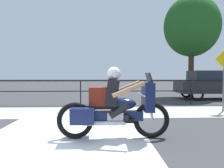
# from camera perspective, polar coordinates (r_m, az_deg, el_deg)

# --- Properties ---
(ground_plane) EXTENTS (120.00, 120.00, 0.00)m
(ground_plane) POSITION_cam_1_polar(r_m,az_deg,el_deg) (4.85, -15.09, -14.08)
(ground_plane) COLOR #38383A
(sidewalk_band) EXTENTS (44.00, 2.40, 0.01)m
(sidewalk_band) POSITION_cam_1_polar(r_m,az_deg,el_deg) (8.12, -9.68, -7.27)
(sidewalk_band) COLOR #A8A59E
(sidewalk_band) RESTS_ON ground
(crosswalk_band) EXTENTS (3.54, 6.00, 0.01)m
(crosswalk_band) POSITION_cam_1_polar(r_m,az_deg,el_deg) (4.62, -12.74, -14.87)
(crosswalk_band) COLOR silver
(crosswalk_band) RESTS_ON ground
(fence_railing) EXTENTS (36.00, 0.05, 1.12)m
(fence_railing) POSITION_cam_1_polar(r_m,az_deg,el_deg) (10.01, -8.22, -0.33)
(fence_railing) COLOR black
(fence_railing) RESTS_ON ground
(motorcycle) EXTENTS (2.43, 0.76, 1.54)m
(motorcycle) POSITION_cam_1_polar(r_m,az_deg,el_deg) (4.70, 0.28, -5.99)
(motorcycle) COLOR black
(motorcycle) RESTS_ON ground
(parked_car) EXTENTS (4.13, 1.66, 1.59)m
(parked_car) POSITION_cam_1_polar(r_m,az_deg,el_deg) (13.46, 24.78, 0.29)
(parked_car) COLOR #232326
(parked_car) RESTS_ON ground
(street_sign) EXTENTS (0.71, 0.06, 2.30)m
(street_sign) POSITION_cam_1_polar(r_m,az_deg,el_deg) (9.05, 27.22, 2.65)
(street_sign) COLOR slate
(street_sign) RESTS_ON ground
(tree_behind_sign) EXTENTS (3.36, 3.36, 6.18)m
(tree_behind_sign) POSITION_cam_1_polar(r_m,az_deg,el_deg) (14.61, 20.10, 13.92)
(tree_behind_sign) COLOR #473323
(tree_behind_sign) RESTS_ON ground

